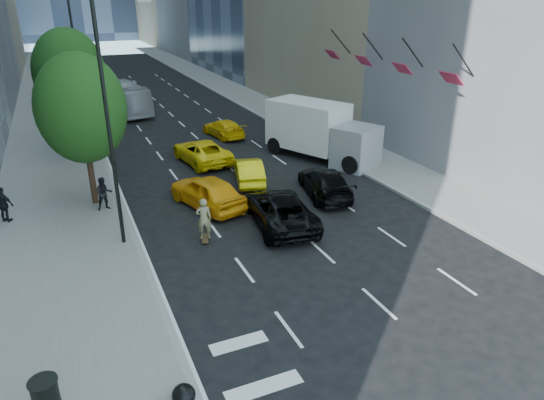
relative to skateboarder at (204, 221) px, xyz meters
name	(u,v)px	position (x,y,z in m)	size (l,w,h in m)	color
ground	(301,257)	(3.20, -3.00, -0.93)	(160.00, 160.00, 0.00)	black
sidewalk_left	(51,119)	(-5.80, 27.00, -0.85)	(6.00, 120.00, 0.15)	slate
sidewalk_right	(255,101)	(13.20, 27.00, -0.85)	(4.00, 120.00, 0.15)	slate
lamp_near	(111,111)	(-3.12, 1.00, 4.88)	(2.13, 0.22, 10.00)	black
lamp_far	(80,59)	(-3.12, 19.00, 4.88)	(2.13, 0.22, 10.00)	black
tree_near	(81,109)	(-4.00, 6.00, 4.04)	(4.20, 4.20, 7.46)	black
tree_mid	(70,73)	(-4.00, 16.00, 4.39)	(4.50, 4.50, 7.99)	black
tree_far	(63,61)	(-4.00, 29.00, 3.70)	(3.90, 3.90, 6.92)	black
traffic_signal	(69,56)	(-3.20, 37.00, 3.31)	(2.48, 0.53, 5.20)	black
facade_flags	(384,61)	(13.84, 7.00, 5.26)	(1.85, 13.30, 2.05)	black
skateboarder	(204,221)	(0.00, 0.00, 0.00)	(0.68, 0.44, 1.86)	#898055
black_sedan_lincoln	(280,210)	(3.70, 0.15, -0.18)	(2.48, 5.39, 1.50)	black
black_sedan_mercedes	(325,182)	(7.40, 2.50, -0.20)	(2.04, 5.01, 1.45)	black
taxi_a	(207,192)	(1.20, 3.53, -0.10)	(1.95, 4.85, 1.65)	#F39E0C
taxi_b	(249,171)	(4.40, 6.00, -0.24)	(1.45, 4.15, 1.37)	yellow
taxi_c	(202,151)	(2.94, 10.55, -0.20)	(2.41, 5.22, 1.45)	yellow
taxi_d	(223,128)	(6.18, 15.89, -0.29)	(1.79, 4.41, 1.28)	yellow
city_bus	(117,96)	(0.00, 27.90, 0.51)	(2.42, 10.33, 2.88)	#B7B9BD
box_truck	(320,131)	(10.26, 8.31, 0.90)	(5.53, 7.93, 3.59)	white
pedestrian_a	(104,194)	(-3.60, 4.89, 0.06)	(0.81, 0.63, 1.67)	black
pedestrian_b	(4,205)	(-8.00, 5.32, 0.07)	(1.00, 0.42, 1.70)	black
trash_can	(46,398)	(-6.37, -7.74, -0.29)	(0.66, 0.66, 0.99)	black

